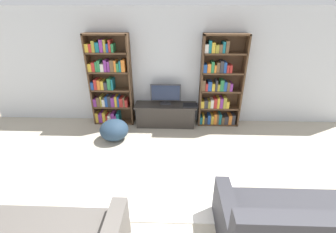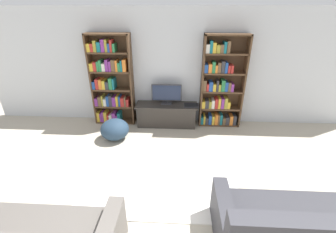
{
  "view_description": "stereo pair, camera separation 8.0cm",
  "coord_description": "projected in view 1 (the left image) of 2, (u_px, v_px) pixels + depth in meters",
  "views": [
    {
      "loc": [
        0.09,
        -0.87,
        2.55
      ],
      "look_at": [
        -0.04,
        2.93,
        0.7
      ],
      "focal_mm": 24.0,
      "sensor_mm": 36.0,
      "label": 1
    },
    {
      "loc": [
        0.17,
        -0.87,
        2.55
      ],
      "look_at": [
        -0.04,
        2.93,
        0.7
      ],
      "focal_mm": 24.0,
      "sensor_mm": 36.0,
      "label": 2
    }
  ],
  "objects": [
    {
      "name": "tv_stand",
      "position": [
        166.0,
        115.0,
        5.33
      ],
      "size": [
        1.43,
        0.47,
        0.52
      ],
      "color": "#332D28",
      "rests_on": "ground_plane"
    },
    {
      "name": "area_rug",
      "position": [
        162.0,
        182.0,
        3.64
      ],
      "size": [
        2.45,
        1.54,
        0.02
      ],
      "color": "white",
      "rests_on": "ground_plane"
    },
    {
      "name": "couch_right_sofa",
      "position": [
        313.0,
        231.0,
        2.53
      ],
      "size": [
        2.09,
        0.98,
        0.88
      ],
      "color": "#2D2D33",
      "rests_on": "ground_plane"
    },
    {
      "name": "laptop",
      "position": [
        190.0,
        105.0,
        5.15
      ],
      "size": [
        0.34,
        0.24,
        0.03
      ],
      "color": "#28282D",
      "rests_on": "tv_stand"
    },
    {
      "name": "bookshelf_right",
      "position": [
        219.0,
        85.0,
        5.09
      ],
      "size": [
        0.95,
        0.3,
        2.08
      ],
      "color": "#513823",
      "rests_on": "ground_plane"
    },
    {
      "name": "wall_back",
      "position": [
        172.0,
        68.0,
        5.14
      ],
      "size": [
        8.8,
        0.06,
        2.6
      ],
      "color": "silver",
      "rests_on": "ground_plane"
    },
    {
      "name": "television",
      "position": [
        166.0,
        94.0,
        5.15
      ],
      "size": [
        0.69,
        0.16,
        0.47
      ],
      "color": "#2D2D33",
      "rests_on": "tv_stand"
    },
    {
      "name": "beanbag_ottoman",
      "position": [
        114.0,
        130.0,
        4.75
      ],
      "size": [
        0.6,
        0.6,
        0.44
      ],
      "primitive_type": "ellipsoid",
      "color": "#23384C",
      "rests_on": "ground_plane"
    },
    {
      "name": "bookshelf_left",
      "position": [
        109.0,
        82.0,
        5.14
      ],
      "size": [
        0.95,
        0.3,
        2.08
      ],
      "color": "#513823",
      "rests_on": "ground_plane"
    }
  ]
}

